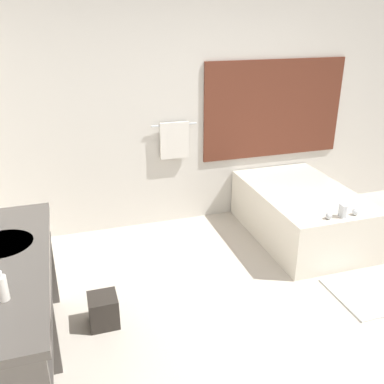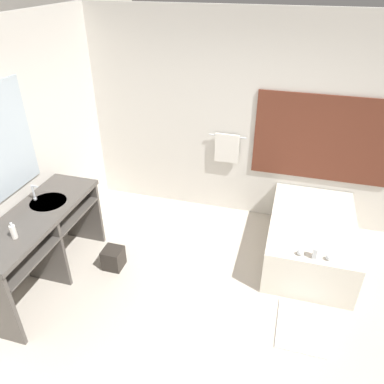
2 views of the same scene
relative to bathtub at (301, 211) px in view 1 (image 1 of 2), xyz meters
The scene contains 7 objects.
ground_plane 1.71m from the bathtub, 122.11° to the right, with size 16.00×16.00×0.00m, color beige.
wall_back_with_blinds 1.58m from the bathtub, 137.08° to the left, with size 7.40×0.13×2.70m.
vanity_counter 3.06m from the bathtub, 156.94° to the right, with size 0.58×1.64×0.91m.
bathtub is the anchor object (origin of this frame).
soap_dispenser 3.23m from the bathtub, 149.73° to the right, with size 0.05×0.05×0.17m.
waste_bin 2.35m from the bathtub, 159.64° to the right, with size 0.22×0.22×0.25m.
bath_mat 1.16m from the bathtub, 91.57° to the right, with size 0.47×0.61×0.02m.
Camera 1 is at (-1.46, -2.17, 2.27)m, focal length 40.00 mm.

